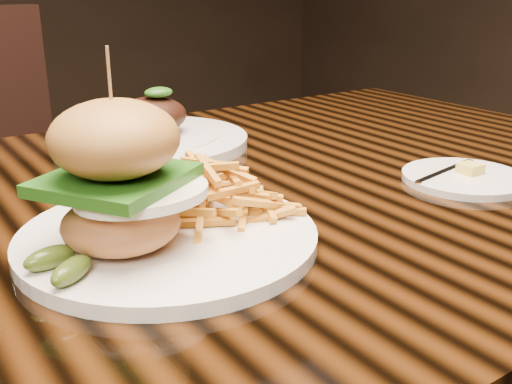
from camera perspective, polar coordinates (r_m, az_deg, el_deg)
dining_table at (r=0.79m, az=-7.73°, el=-5.96°), size 1.60×0.90×0.75m
burger_plate at (r=0.61m, az=-9.19°, el=-0.61°), size 0.31×0.31×0.21m
side_saucer at (r=0.87m, az=19.21°, el=1.31°), size 0.17×0.17×0.02m
ramekin at (r=0.84m, az=-8.37°, el=2.50°), size 0.10×0.10×0.04m
far_dish at (r=1.00m, az=-9.91°, el=5.30°), size 0.31×0.31×0.10m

